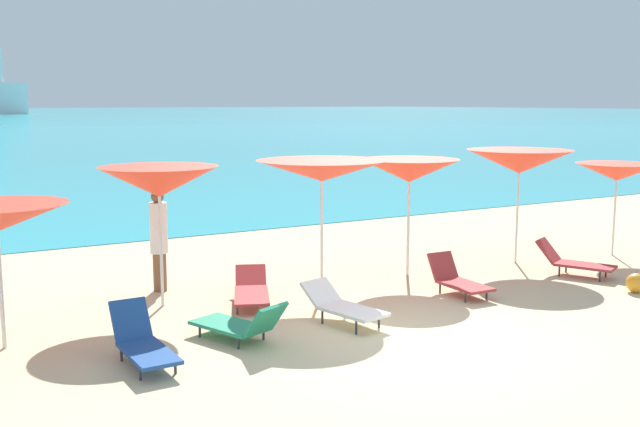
% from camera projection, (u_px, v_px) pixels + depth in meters
% --- Properties ---
extents(ground_plane, '(50.00, 100.00, 0.30)m').
position_uv_depth(ground_plane, '(173.00, 239.00, 19.32)').
color(ground_plane, beige).
extents(umbrella_2, '(2.02, 2.02, 2.35)m').
position_uv_depth(umbrella_2, '(159.00, 182.00, 12.10)').
color(umbrella_2, silver).
rests_on(umbrella_2, ground_plane).
extents(umbrella_3, '(2.52, 2.52, 2.39)m').
position_uv_depth(umbrella_3, '(322.00, 171.00, 12.83)').
color(umbrella_3, silver).
rests_on(umbrella_3, ground_plane).
extents(umbrella_4, '(2.15, 2.15, 2.30)m').
position_uv_depth(umbrella_4, '(409.00, 171.00, 14.29)').
color(umbrella_4, silver).
rests_on(umbrella_4, ground_plane).
extents(umbrella_5, '(2.43, 2.43, 2.40)m').
position_uv_depth(umbrella_5, '(519.00, 162.00, 15.45)').
color(umbrella_5, silver).
rests_on(umbrella_5, ground_plane).
extents(umbrella_6, '(1.86, 1.86, 2.05)m').
position_uv_depth(umbrella_6, '(617.00, 172.00, 16.26)').
color(umbrella_6, silver).
rests_on(umbrella_6, ground_plane).
extents(lounge_chair_0, '(1.06, 1.60, 0.65)m').
position_uv_depth(lounge_chair_0, '(240.00, 324.00, 10.53)').
color(lounge_chair_0, '#268C66').
rests_on(lounge_chair_0, ground_plane).
extents(lounge_chair_3, '(0.57, 1.30, 0.67)m').
position_uv_depth(lounge_chair_3, '(458.00, 279.00, 13.12)').
color(lounge_chair_3, '#A53333').
rests_on(lounge_chair_3, ground_plane).
extents(lounge_chair_4, '(0.86, 1.53, 0.57)m').
position_uv_depth(lounge_chair_4, '(343.00, 305.00, 11.40)').
color(lounge_chair_4, white).
rests_on(lounge_chair_4, ground_plane).
extents(lounge_chair_5, '(0.55, 1.49, 0.72)m').
position_uv_depth(lounge_chair_5, '(142.00, 342.00, 9.66)').
color(lounge_chair_5, '#1E478C').
rests_on(lounge_chair_5, ground_plane).
extents(lounge_chair_6, '(1.11, 1.56, 0.68)m').
position_uv_depth(lounge_chair_6, '(573.00, 261.00, 14.53)').
color(lounge_chair_6, '#A53333').
rests_on(lounge_chair_6, ground_plane).
extents(lounge_chair_7, '(1.17, 1.73, 0.51)m').
position_uv_depth(lounge_chair_7, '(251.00, 290.00, 12.51)').
color(lounge_chair_7, '#A53333').
rests_on(lounge_chair_7, ground_plane).
extents(beachgoer_0, '(0.32, 0.32, 1.84)m').
position_uv_depth(beachgoer_0, '(159.00, 238.00, 13.25)').
color(beachgoer_0, brown).
rests_on(beachgoer_0, ground_plane).
extents(beach_ball, '(0.35, 0.35, 0.35)m').
position_uv_depth(beach_ball, '(636.00, 283.00, 13.26)').
color(beach_ball, orange).
rests_on(beach_ball, ground_plane).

